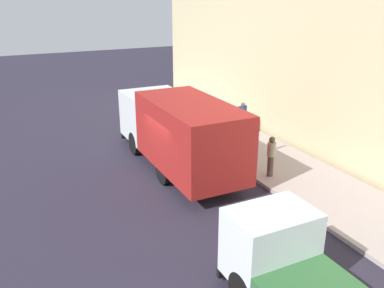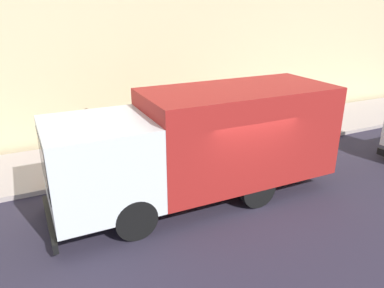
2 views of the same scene
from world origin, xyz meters
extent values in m
plane|color=#2A2535|center=(0.00, 0.00, 0.00)|extent=(80.00, 80.00, 0.00)
cube|color=#B1A39E|center=(4.77, 0.00, 0.07)|extent=(3.55, 30.00, 0.15)
cube|color=beige|center=(7.05, 0.00, 5.77)|extent=(0.50, 30.00, 11.54)
cube|color=silver|center=(0.86, 3.76, 1.60)|extent=(2.59, 2.57, 2.16)
cube|color=black|center=(0.86, 5.03, 1.86)|extent=(2.17, 0.07, 1.21)
cube|color=#A1201D|center=(0.85, -0.25, 1.83)|extent=(2.60, 5.46, 2.61)
cube|color=black|center=(0.86, 5.11, 0.29)|extent=(2.48, 0.13, 0.24)
cylinder|color=black|center=(-0.28, 3.25, 0.53)|extent=(0.30, 1.05, 1.05)
cylinder|color=black|center=(2.00, 3.25, 0.53)|extent=(0.30, 1.05, 1.05)
cylinder|color=black|center=(-0.29, -0.25, 0.53)|extent=(0.30, 1.05, 1.05)
cylinder|color=black|center=(1.99, -0.25, 0.53)|extent=(0.30, 1.05, 1.05)
cube|color=white|center=(-0.33, -7.10, 1.36)|extent=(2.07, 1.45, 1.75)
cube|color=black|center=(-0.32, -6.40, 1.57)|extent=(1.74, 0.06, 0.98)
cube|color=black|center=(-0.32, -6.32, 0.27)|extent=(1.99, 0.12, 0.24)
cylinder|color=black|center=(0.56, -7.39, 0.49)|extent=(0.30, 0.98, 0.98)
cylinder|color=#414255|center=(5.51, 3.19, 0.56)|extent=(0.36, 0.36, 0.81)
cylinder|color=#2C5E91|center=(5.51, 3.19, 1.27)|extent=(0.48, 0.48, 0.62)
sphere|color=brown|center=(5.51, 3.19, 1.69)|extent=(0.23, 0.23, 0.23)
cylinder|color=black|center=(3.88, 0.37, 0.60)|extent=(0.36, 0.36, 0.90)
cylinder|color=#365B91|center=(3.88, 0.37, 1.33)|extent=(0.48, 0.48, 0.57)
sphere|color=tan|center=(3.88, 0.37, 1.73)|extent=(0.23, 0.23, 0.23)
cylinder|color=brown|center=(3.67, -1.75, 0.58)|extent=(0.35, 0.35, 0.85)
cylinder|color=tan|center=(3.67, -1.75, 1.28)|extent=(0.47, 0.47, 0.57)
sphere|color=brown|center=(3.67, -1.75, 1.69)|extent=(0.24, 0.24, 0.24)
cone|color=orange|center=(3.32, 4.75, 0.52)|extent=(0.51, 0.51, 0.73)
cylinder|color=#4C5156|center=(3.32, -0.11, 1.45)|extent=(0.08, 0.08, 2.61)
cube|color=blue|center=(3.32, -0.09, 2.51)|extent=(0.44, 0.03, 0.36)
camera|label=1|loc=(-5.77, -13.88, 7.07)|focal=38.46mm
camera|label=2|loc=(-7.69, 5.32, 5.33)|focal=34.44mm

